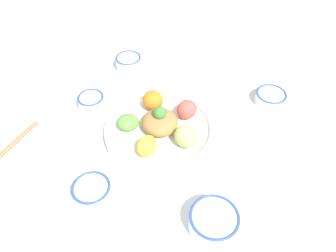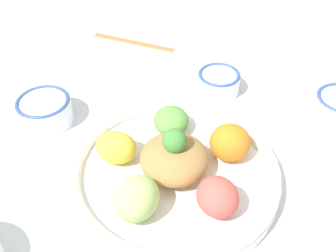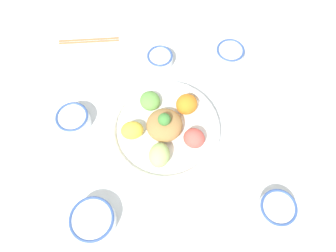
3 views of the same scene
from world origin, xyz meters
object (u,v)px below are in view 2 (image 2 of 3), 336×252
salad_platter (174,169)px  sauce_bowl_far (45,109)px  sauce_bowl_red (219,81)px  chopsticks_pair_near (133,41)px

salad_platter → sauce_bowl_far: (-0.26, 0.07, 0.00)m
sauce_bowl_red → sauce_bowl_far: 0.33m
salad_platter → sauce_bowl_red: bearing=85.6°
sauce_bowl_red → sauce_bowl_far: bearing=-147.4°
chopsticks_pair_near → sauce_bowl_far: bearing=84.5°
sauce_bowl_red → chopsticks_pair_near: bearing=151.3°
sauce_bowl_red → sauce_bowl_far: (-0.28, -0.18, 0.00)m
salad_platter → sauce_bowl_far: size_ratio=3.38×
sauce_bowl_red → sauce_bowl_far: size_ratio=0.86×
chopsticks_pair_near → salad_platter: bearing=123.7°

